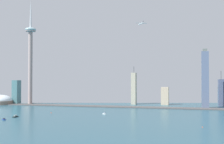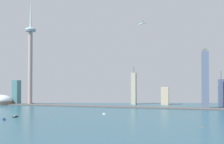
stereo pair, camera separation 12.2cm
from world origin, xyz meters
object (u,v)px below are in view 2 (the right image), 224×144
Objects in this scene: skyscraper_1 at (205,79)px; skyscraper_3 at (165,96)px; boat_4 at (4,119)px; channel_buoy_0 at (203,127)px; observation_tower at (30,52)px; stadium_dome at (1,101)px; boat_0 at (104,114)px; skyscraper_0 at (29,91)px; boat_2 at (15,116)px; airplane at (141,24)px; skyscraper_2 at (221,93)px; channel_buoy_1 at (51,112)px; skyscraper_5 at (16,92)px; skyscraper_6 at (134,88)px.

skyscraper_1 is 2.98× the size of skyscraper_3.
boat_4 is 368.92m from channel_buoy_0.
observation_tower is 4.49× the size of stadium_dome.
boat_0 is at bearing 84.24° from boat_4.
boat_2 is (179.59, -361.34, -37.58)m from skyscraper_0.
skyscraper_0 is at bearing 45.96° from airplane.
channel_buoy_1 is at bearing -143.45° from skyscraper_2.
boat_2 is at bearing -50.23° from stadium_dome.
skyscraper_5 is at bearing 32.66° from boat_2.
skyscraper_1 is 152.52m from skyscraper_3.
skyscraper_2 reaches higher than stadium_dome.
skyscraper_5 reaches higher than boat_2.
boat_0 is at bearing -137.87° from skyscraper_1.
airplane is (53.97, 191.94, 237.03)m from boat_0.
skyscraper_6 is at bearing -178.74° from skyscraper_2.
observation_tower reaches higher than skyscraper_6.
skyscraper_2 is at bearing -119.28° from boat_0.
skyscraper_0 reaches higher than boat_4.
skyscraper_6 is 426.06m from boat_2.
observation_tower is 390.95m from boat_0.
stadium_dome is at bearing -166.12° from observation_tower.
boat_4 is at bearing -179.63° from channel_buoy_0.
channel_buoy_1 is (-334.56, 130.11, 0.24)m from channel_buoy_0.
boat_4 is (-176.30, -425.83, -48.63)m from skyscraper_6.
channel_buoy_1 is (-238.71, -300.73, -25.98)m from skyscraper_3.
observation_tower reaches higher than channel_buoy_1.
skyscraper_5 is 401.74m from boat_0.
skyscraper_5 is 2.53× the size of airplane.
skyscraper_6 is at bearing 110.24° from boat_4.
skyscraper_0 reaches higher than skyscraper_3.
channel_buoy_0 is at bearing -27.51° from stadium_dome.
skyscraper_5 is 30.39× the size of channel_buoy_1.
skyscraper_3 is (-164.81, 1.64, -12.36)m from skyscraper_2.
skyscraper_5 is (-626.26, -94.03, -1.60)m from skyscraper_2.
skyscraper_3 reaches higher than boat_0.
observation_tower reaches higher than skyscraper_0.
channel_buoy_1 is (262.00, -180.61, -9.07)m from stadium_dome.
boat_2 is at bearing -65.13° from observation_tower.
skyscraper_1 is at bearing -5.44° from skyscraper_0.
skyscraper_0 is at bearing 26.85° from boat_2.
channel_buoy_1 is at bearing -148.63° from skyscraper_1.
skyscraper_2 is 165.28m from skyscraper_3.
skyscraper_3 is 21.79× the size of channel_buoy_1.
skyscraper_2 is at bearing 87.32° from boat_4.
channel_buoy_0 is at bearing -65.54° from skyscraper_6.
skyscraper_5 is 9.15× the size of boat_0.
boat_2 is (186.50, -295.76, -36.20)m from skyscraper_5.
boat_0 is 309.74m from airplane.
skyscraper_6 is at bearing -24.47° from boat_2.
boat_0 is at bearing 146.09° from channel_buoy_0.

